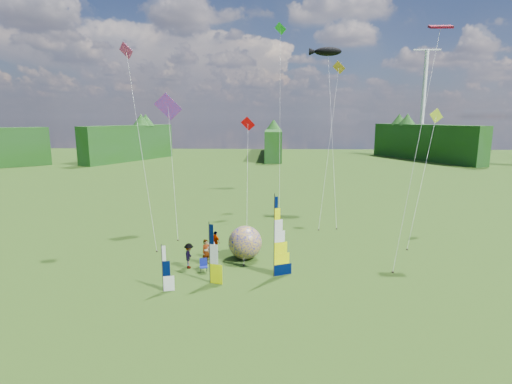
{
  "coord_description": "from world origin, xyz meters",
  "views": [
    {
      "loc": [
        0.24,
        -23.22,
        10.67
      ],
      "look_at": [
        -1.0,
        4.0,
        5.5
      ],
      "focal_mm": 28.0,
      "sensor_mm": 36.0,
      "label": 1
    }
  ],
  "objects_px": {
    "kite_whale": "(332,123)",
    "spectator_d": "(216,242)",
    "spectator_a": "(206,252)",
    "side_banner_far": "(162,269)",
    "camp_chair": "(204,266)",
    "spectator_c": "(189,256)",
    "side_banner_left": "(210,254)",
    "spectator_b": "(212,248)",
    "bol_inflatable": "(245,243)",
    "feather_banner_main": "(274,237)"
  },
  "relations": [
    {
      "from": "feather_banner_main",
      "to": "bol_inflatable",
      "type": "xyz_separation_m",
      "value": [
        -2.19,
        3.38,
        -1.49
      ]
    },
    {
      "from": "spectator_b",
      "to": "spectator_c",
      "type": "xyz_separation_m",
      "value": [
        -1.3,
        -2.01,
        0.05
      ]
    },
    {
      "from": "camp_chair",
      "to": "spectator_b",
      "type": "bearing_deg",
      "value": 74.45
    },
    {
      "from": "side_banner_far",
      "to": "camp_chair",
      "type": "relative_size",
      "value": 3.02
    },
    {
      "from": "spectator_a",
      "to": "spectator_c",
      "type": "height_order",
      "value": "spectator_a"
    },
    {
      "from": "side_banner_left",
      "to": "spectator_d",
      "type": "bearing_deg",
      "value": 111.5
    },
    {
      "from": "spectator_a",
      "to": "side_banner_far",
      "type": "bearing_deg",
      "value": -156.16
    },
    {
      "from": "feather_banner_main",
      "to": "spectator_c",
      "type": "relative_size",
      "value": 3.03
    },
    {
      "from": "kite_whale",
      "to": "spectator_d",
      "type": "bearing_deg",
      "value": -141.69
    },
    {
      "from": "side_banner_left",
      "to": "spectator_b",
      "type": "xyz_separation_m",
      "value": [
        -0.6,
        4.52,
        -1.12
      ]
    },
    {
      "from": "bol_inflatable",
      "to": "spectator_c",
      "type": "bearing_deg",
      "value": -151.28
    },
    {
      "from": "spectator_d",
      "to": "camp_chair",
      "type": "xyz_separation_m",
      "value": [
        -0.21,
        -4.29,
        -0.37
      ]
    },
    {
      "from": "spectator_b",
      "to": "spectator_d",
      "type": "bearing_deg",
      "value": 95.46
    },
    {
      "from": "spectator_b",
      "to": "camp_chair",
      "type": "relative_size",
      "value": 1.76
    },
    {
      "from": "spectator_c",
      "to": "bol_inflatable",
      "type": "bearing_deg",
      "value": -64.65
    },
    {
      "from": "side_banner_far",
      "to": "bol_inflatable",
      "type": "relative_size",
      "value": 1.16
    },
    {
      "from": "side_banner_far",
      "to": "camp_chair",
      "type": "xyz_separation_m",
      "value": [
        1.98,
        3.13,
        -0.99
      ]
    },
    {
      "from": "camp_chair",
      "to": "side_banner_left",
      "type": "bearing_deg",
      "value": -80.01
    },
    {
      "from": "spectator_d",
      "to": "spectator_b",
      "type": "bearing_deg",
      "value": 126.77
    },
    {
      "from": "side_banner_far",
      "to": "spectator_c",
      "type": "distance_m",
      "value": 4.05
    },
    {
      "from": "feather_banner_main",
      "to": "side_banner_left",
      "type": "relative_size",
      "value": 1.39
    },
    {
      "from": "kite_whale",
      "to": "spectator_a",
      "type": "bearing_deg",
      "value": -137.35
    },
    {
      "from": "spectator_c",
      "to": "spectator_b",
      "type": "bearing_deg",
      "value": -36.29
    },
    {
      "from": "spectator_b",
      "to": "kite_whale",
      "type": "height_order",
      "value": "kite_whale"
    },
    {
      "from": "spectator_a",
      "to": "spectator_b",
      "type": "relative_size",
      "value": 1.09
    },
    {
      "from": "side_banner_far",
      "to": "camp_chair",
      "type": "distance_m",
      "value": 3.83
    },
    {
      "from": "feather_banner_main",
      "to": "camp_chair",
      "type": "relative_size",
      "value": 5.65
    },
    {
      "from": "spectator_a",
      "to": "spectator_c",
      "type": "distance_m",
      "value": 1.36
    },
    {
      "from": "kite_whale",
      "to": "bol_inflatable",
      "type": "bearing_deg",
      "value": -132.12
    },
    {
      "from": "bol_inflatable",
      "to": "spectator_b",
      "type": "height_order",
      "value": "bol_inflatable"
    },
    {
      "from": "spectator_a",
      "to": "camp_chair",
      "type": "bearing_deg",
      "value": -131.39
    },
    {
      "from": "spectator_b",
      "to": "bol_inflatable",
      "type": "bearing_deg",
      "value": 11.2
    },
    {
      "from": "feather_banner_main",
      "to": "camp_chair",
      "type": "distance_m",
      "value": 5.39
    },
    {
      "from": "kite_whale",
      "to": "side_banner_left",
      "type": "bearing_deg",
      "value": -130.55
    },
    {
      "from": "camp_chair",
      "to": "kite_whale",
      "type": "distance_m",
      "value": 22.66
    },
    {
      "from": "spectator_a",
      "to": "spectator_d",
      "type": "xyz_separation_m",
      "value": [
        0.3,
        2.67,
        -0.08
      ]
    },
    {
      "from": "bol_inflatable",
      "to": "spectator_d",
      "type": "height_order",
      "value": "bol_inflatable"
    },
    {
      "from": "spectator_a",
      "to": "spectator_c",
      "type": "xyz_separation_m",
      "value": [
        -1.09,
        -0.81,
        -0.03
      ]
    },
    {
      "from": "feather_banner_main",
      "to": "side_banner_far",
      "type": "height_order",
      "value": "feather_banner_main"
    },
    {
      "from": "side_banner_left",
      "to": "kite_whale",
      "type": "height_order",
      "value": "kite_whale"
    },
    {
      "from": "spectator_d",
      "to": "camp_chair",
      "type": "bearing_deg",
      "value": 127.39
    },
    {
      "from": "spectator_a",
      "to": "spectator_b",
      "type": "bearing_deg",
      "value": 35.56
    },
    {
      "from": "spectator_d",
      "to": "feather_banner_main",
      "type": "bearing_deg",
      "value": 174.64
    },
    {
      "from": "kite_whale",
      "to": "side_banner_far",
      "type": "bearing_deg",
      "value": -134.58
    },
    {
      "from": "camp_chair",
      "to": "kite_whale",
      "type": "relative_size",
      "value": 0.05
    },
    {
      "from": "spectator_c",
      "to": "camp_chair",
      "type": "relative_size",
      "value": 1.87
    },
    {
      "from": "side_banner_far",
      "to": "spectator_b",
      "type": "xyz_separation_m",
      "value": [
        2.1,
        5.95,
        -0.62
      ]
    },
    {
      "from": "side_banner_far",
      "to": "bol_inflatable",
      "type": "xyz_separation_m",
      "value": [
        4.65,
        6.05,
        -0.2
      ]
    },
    {
      "from": "spectator_c",
      "to": "spectator_d",
      "type": "xyz_separation_m",
      "value": [
        1.39,
        3.49,
        -0.05
      ]
    },
    {
      "from": "feather_banner_main",
      "to": "camp_chair",
      "type": "xyz_separation_m",
      "value": [
        -4.87,
        0.47,
        -2.27
      ]
    }
  ]
}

